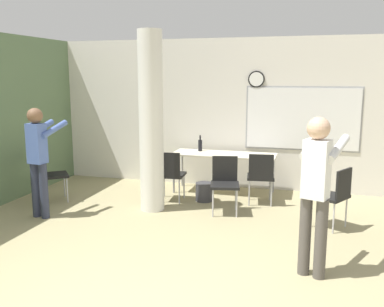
% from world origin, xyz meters
% --- Properties ---
extents(wall_back, '(8.00, 0.15, 2.80)m').
position_xyz_m(wall_back, '(0.03, 5.06, 1.40)').
color(wall_back, silver).
rests_on(wall_back, ground_plane).
extents(support_pillar, '(0.38, 0.38, 2.80)m').
position_xyz_m(support_pillar, '(-0.96, 3.24, 1.40)').
color(support_pillar, silver).
rests_on(support_pillar, ground_plane).
extents(folding_table, '(1.86, 0.65, 0.73)m').
position_xyz_m(folding_table, '(-0.06, 4.53, 0.68)').
color(folding_table, beige).
rests_on(folding_table, ground_plane).
extents(bottle_on_table, '(0.07, 0.07, 0.30)m').
position_xyz_m(bottle_on_table, '(-0.55, 4.67, 0.84)').
color(bottle_on_table, black).
rests_on(bottle_on_table, folding_table).
extents(waste_bin, '(0.29, 0.29, 0.32)m').
position_xyz_m(waste_bin, '(-0.28, 3.91, 0.16)').
color(waste_bin, '#38383D').
rests_on(waste_bin, ground_plane).
extents(chair_by_left_wall, '(0.62, 0.62, 0.87)m').
position_xyz_m(chair_by_left_wall, '(-2.78, 3.18, 0.51)').
color(chair_by_left_wall, black).
rests_on(chair_by_left_wall, ground_plane).
extents(chair_mid_room, '(0.60, 0.60, 0.87)m').
position_xyz_m(chair_mid_room, '(1.79, 3.11, 0.51)').
color(chair_mid_room, black).
rests_on(chair_mid_room, ground_plane).
extents(chair_table_front, '(0.52, 0.52, 0.87)m').
position_xyz_m(chair_table_front, '(0.18, 3.41, 0.51)').
color(chair_table_front, black).
rests_on(chair_table_front, ground_plane).
extents(chair_table_left, '(0.47, 0.47, 0.87)m').
position_xyz_m(chair_table_left, '(-0.82, 3.72, 0.51)').
color(chair_table_left, black).
rests_on(chair_table_left, ground_plane).
extents(chair_table_right, '(0.49, 0.49, 0.87)m').
position_xyz_m(chair_table_right, '(0.67, 3.98, 0.51)').
color(chair_table_right, black).
rests_on(chair_table_right, ground_plane).
extents(person_playing_side, '(0.53, 0.71, 1.71)m').
position_xyz_m(person_playing_side, '(1.52, 1.55, 1.01)').
color(person_playing_side, '#514C47').
rests_on(person_playing_side, ground_plane).
extents(person_watching_back, '(0.43, 0.63, 1.65)m').
position_xyz_m(person_watching_back, '(-2.44, 2.44, 0.97)').
color(person_watching_back, '#2D3347').
rests_on(person_watching_back, ground_plane).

